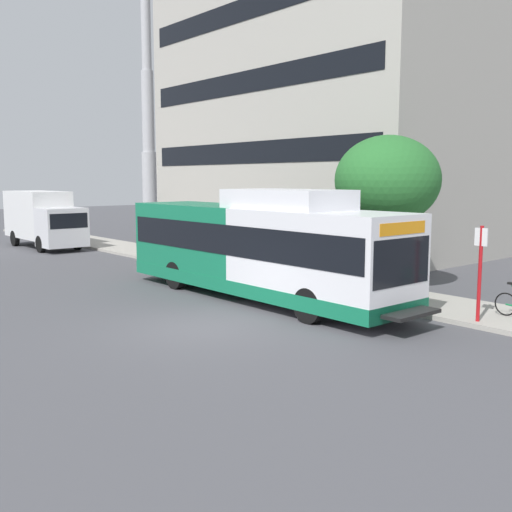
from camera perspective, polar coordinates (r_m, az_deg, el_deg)
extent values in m
plane|color=#4C4C51|center=(22.98, -16.83, -2.85)|extent=(120.00, 120.00, 0.00)
cube|color=#A8A399|center=(24.94, -0.03, -1.57)|extent=(3.00, 56.00, 0.14)
cube|color=white|center=(17.59, 6.16, -0.10)|extent=(2.54, 5.80, 2.73)
cube|color=#14724C|center=(21.96, -4.87, 1.42)|extent=(2.54, 5.80, 2.73)
cube|color=#14724C|center=(19.85, 0.04, -2.54)|extent=(2.57, 11.60, 0.44)
cube|color=black|center=(19.64, 0.04, 1.80)|extent=(2.58, 11.25, 0.96)
cube|color=black|center=(15.75, 13.73, -0.55)|extent=(2.34, 0.10, 1.24)
cube|color=orange|center=(15.65, 13.85, 2.60)|extent=(1.90, 0.08, 0.32)
cube|color=white|center=(18.47, 2.96, 5.48)|extent=(2.16, 4.06, 0.60)
cube|color=black|center=(15.76, 14.73, -5.38)|extent=(1.78, 0.60, 0.10)
cylinder|color=black|center=(16.51, 5.15, -4.76)|extent=(0.30, 1.00, 1.00)
cylinder|color=black|center=(18.16, 10.17, -3.73)|extent=(0.30, 1.00, 1.00)
cylinder|color=black|center=(21.73, -7.71, -1.84)|extent=(0.30, 1.00, 1.00)
cylinder|color=black|center=(23.01, -2.96, -1.27)|extent=(0.30, 1.00, 1.00)
cylinder|color=red|center=(17.03, 20.70, -1.62)|extent=(0.10, 0.10, 2.60)
cube|color=white|center=(16.89, 20.82, 1.72)|extent=(0.04, 0.36, 0.48)
torus|color=black|center=(18.19, 22.87, -4.28)|extent=(0.04, 0.66, 0.66)
cube|color=black|center=(18.01, 23.39, -2.44)|extent=(0.12, 0.24, 0.06)
cylinder|color=#4C3823|center=(21.45, 12.31, 0.23)|extent=(0.28, 0.28, 2.42)
ellipsoid|color=#286B2D|center=(21.28, 12.50, 7.13)|extent=(3.65, 3.65, 3.10)
cube|color=silver|center=(34.02, -18.15, 2.64)|extent=(2.30, 2.00, 2.10)
cube|color=white|center=(37.24, -20.23, 3.79)|extent=(2.30, 5.00, 2.70)
cube|color=black|center=(33.10, -17.54, 3.24)|extent=(2.07, 0.08, 0.80)
cylinder|color=black|center=(34.14, -19.97, 1.08)|extent=(0.26, 0.92, 0.92)
cylinder|color=black|center=(34.90, -16.80, 1.34)|extent=(0.26, 0.92, 0.92)
cylinder|color=black|center=(38.03, -22.15, 1.59)|extent=(0.26, 0.92, 0.92)
cylinder|color=black|center=(38.72, -19.26, 1.82)|extent=(0.26, 0.92, 0.92)
cube|color=black|center=(34.84, 7.00, 3.75)|extent=(12.07, 16.85, 1.10)
cube|color=black|center=(34.80, 7.10, 9.56)|extent=(12.07, 16.85, 1.10)
cube|color=black|center=(35.11, 7.19, 15.32)|extent=(12.07, 16.85, 1.10)
cube|color=black|center=(35.76, 7.29, 20.93)|extent=(12.07, 16.85, 1.10)
cylinder|color=#B7B7BC|center=(46.04, -10.18, 6.09)|extent=(1.10, 1.10, 5.96)
cylinder|color=#B7B7BC|center=(46.30, -10.35, 13.47)|extent=(0.91, 0.91, 5.96)
cylinder|color=#B7B7BC|center=(47.31, -10.53, 20.66)|extent=(0.71, 0.72, 5.96)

